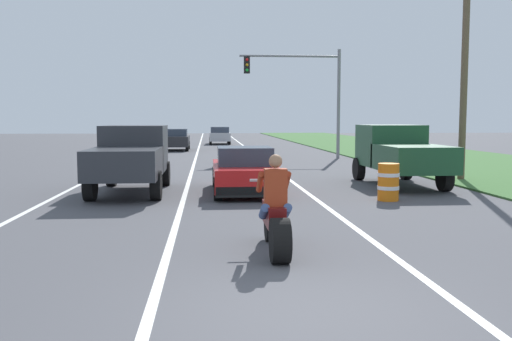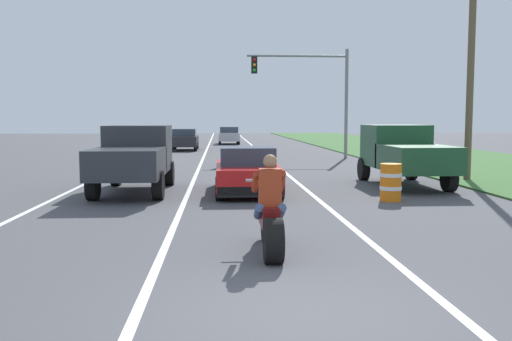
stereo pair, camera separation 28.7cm
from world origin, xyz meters
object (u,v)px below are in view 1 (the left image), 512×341
at_px(distant_car_far_ahead, 176,139).
at_px(distant_car_further_ahead, 220,135).
at_px(sports_car_red, 244,172).
at_px(pickup_truck_left_lane_dark_grey, 131,156).
at_px(traffic_light_mast_near, 307,85).
at_px(pickup_truck_right_shoulder_dark_green, 399,152).
at_px(construction_barrel_nearest, 388,182).
at_px(motorcycle_with_rider, 275,218).

relative_size(distant_car_far_ahead, distant_car_further_ahead, 1.00).
distance_m(distant_car_far_ahead, distant_car_further_ahead, 10.14).
distance_m(sports_car_red, distant_car_further_ahead, 32.51).
bearing_deg(pickup_truck_left_lane_dark_grey, traffic_light_mast_near, 60.91).
bearing_deg(traffic_light_mast_near, distant_car_further_ahead, 103.54).
bearing_deg(pickup_truck_right_shoulder_dark_green, construction_barrel_nearest, -113.47).
relative_size(sports_car_red, distant_car_far_ahead, 1.08).
relative_size(pickup_truck_left_lane_dark_grey, construction_barrel_nearest, 4.80).
bearing_deg(motorcycle_with_rider, distant_car_further_ahead, 90.02).
bearing_deg(distant_car_further_ahead, distant_car_far_ahead, -108.65).
relative_size(pickup_truck_right_shoulder_dark_green, distant_car_further_ahead, 1.20).
bearing_deg(distant_car_far_ahead, traffic_light_mast_near, -48.65).
xyz_separation_m(motorcycle_with_rider, distant_car_far_ahead, (-3.26, 30.49, 0.18)).
bearing_deg(construction_barrel_nearest, pickup_truck_left_lane_dark_grey, 162.61).
relative_size(traffic_light_mast_near, distant_car_far_ahead, 1.50).
xyz_separation_m(pickup_truck_right_shoulder_dark_green, traffic_light_mast_near, (-0.81, 12.77, 2.95)).
distance_m(pickup_truck_right_shoulder_dark_green, distant_car_far_ahead, 23.07).
bearing_deg(traffic_light_mast_near, pickup_truck_left_lane_dark_grey, -119.09).
relative_size(pickup_truck_right_shoulder_dark_green, construction_barrel_nearest, 4.80).
bearing_deg(motorcycle_with_rider, distant_car_far_ahead, 96.10).
xyz_separation_m(motorcycle_with_rider, construction_barrel_nearest, (3.74, 5.67, -0.09)).
bearing_deg(construction_barrel_nearest, motorcycle_with_rider, -123.42).
bearing_deg(construction_barrel_nearest, distant_car_further_ahead, 96.23).
bearing_deg(pickup_truck_left_lane_dark_grey, sports_car_red, -5.12).
distance_m(pickup_truck_left_lane_dark_grey, traffic_light_mast_near, 16.18).
xyz_separation_m(distant_car_far_ahead, distant_car_further_ahead, (3.24, 9.61, 0.00)).
distance_m(motorcycle_with_rider, traffic_light_mast_near, 22.50).
bearing_deg(traffic_light_mast_near, motorcycle_with_rider, -101.40).
height_order(sports_car_red, pickup_truck_left_lane_dark_grey, pickup_truck_left_lane_dark_grey).
xyz_separation_m(motorcycle_with_rider, pickup_truck_right_shoulder_dark_green, (5.20, 9.03, 0.51)).
bearing_deg(pickup_truck_left_lane_dark_grey, distant_car_further_ahead, 84.10).
distance_m(sports_car_red, construction_barrel_nearest, 4.21).
distance_m(sports_car_red, traffic_light_mast_near, 15.26).
bearing_deg(pickup_truck_right_shoulder_dark_green, traffic_light_mast_near, 93.62).
relative_size(motorcycle_with_rider, construction_barrel_nearest, 2.21).
relative_size(traffic_light_mast_near, construction_barrel_nearest, 6.00).
distance_m(traffic_light_mast_near, distant_car_further_ahead, 19.11).
bearing_deg(distant_car_far_ahead, pickup_truck_left_lane_dark_grey, -90.21).
bearing_deg(distant_car_far_ahead, distant_car_further_ahead, 71.35).
relative_size(motorcycle_with_rider, distant_car_far_ahead, 0.55).
height_order(motorcycle_with_rider, pickup_truck_left_lane_dark_grey, pickup_truck_left_lane_dark_grey).
distance_m(motorcycle_with_rider, distant_car_far_ahead, 30.66).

